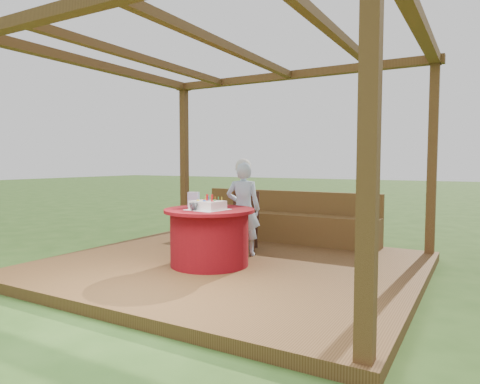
# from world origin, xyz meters

# --- Properties ---
(ground) EXTENTS (60.00, 60.00, 0.00)m
(ground) POSITION_xyz_m (0.00, 0.00, 0.00)
(ground) COLOR #2A4C19
(ground) RESTS_ON ground
(deck) EXTENTS (4.50, 4.00, 0.12)m
(deck) POSITION_xyz_m (0.00, 0.00, 0.06)
(deck) COLOR brown
(deck) RESTS_ON ground
(pergola) EXTENTS (4.50, 4.00, 2.72)m
(pergola) POSITION_xyz_m (0.00, 0.00, 2.41)
(pergola) COLOR brown
(pergola) RESTS_ON deck
(bench) EXTENTS (3.00, 0.42, 0.80)m
(bench) POSITION_xyz_m (0.00, 1.72, 0.38)
(bench) COLOR brown
(bench) RESTS_ON deck
(table) EXTENTS (1.11, 1.11, 0.70)m
(table) POSITION_xyz_m (-0.15, -0.24, 0.47)
(table) COLOR maroon
(table) RESTS_ON deck
(chair) EXTENTS (0.49, 0.49, 0.84)m
(chair) POSITION_xyz_m (-0.27, 0.88, 0.57)
(chair) COLOR #371D11
(chair) RESTS_ON deck
(elderly_woman) EXTENTS (0.54, 0.45, 1.31)m
(elderly_woman) POSITION_xyz_m (-0.07, 0.47, 0.78)
(elderly_woman) COLOR #9DC2E9
(elderly_woman) RESTS_ON deck
(birthday_cake) EXTENTS (0.47, 0.47, 0.18)m
(birthday_cake) POSITION_xyz_m (-0.11, -0.34, 0.87)
(birthday_cake) COLOR white
(birthday_cake) RESTS_ON table
(gift_bag) EXTENTS (0.15, 0.12, 0.19)m
(gift_bag) POSITION_xyz_m (-0.45, -0.16, 0.91)
(gift_bag) COLOR pink
(gift_bag) RESTS_ON table
(drinking_glass) EXTENTS (0.11, 0.11, 0.10)m
(drinking_glass) POSITION_xyz_m (-0.19, -0.51, 0.86)
(drinking_glass) COLOR silver
(drinking_glass) RESTS_ON table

